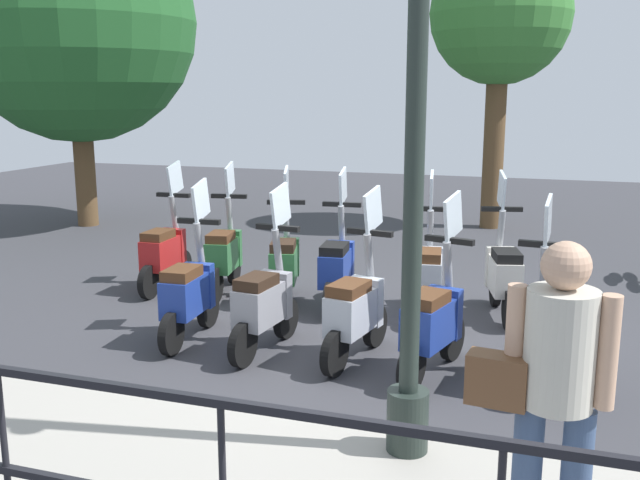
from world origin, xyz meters
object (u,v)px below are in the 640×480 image
(scooter_far_4, at_px, (224,253))
(lamp_post_near, at_px, (414,163))
(scooter_near_1, at_px, (434,321))
(scooter_far_2, at_px, (337,266))
(scooter_far_1, at_px, (428,273))
(scooter_far_3, at_px, (284,263))
(scooter_near_0, at_px, (537,329))
(scooter_near_3, at_px, (265,302))
(scooter_far_0, at_px, (503,273))
(pedestrian_with_bag, at_px, (553,383))
(scooter_near_2, at_px, (356,309))
(tree_large, at_px, (75,22))
(tree_distant, at_px, (500,17))
(scooter_near_4, at_px, (189,292))
(scooter_far_5, at_px, (165,251))

(scooter_far_4, bearing_deg, lamp_post_near, -149.77)
(scooter_near_1, bearing_deg, scooter_far_4, 72.52)
(scooter_far_2, bearing_deg, scooter_far_1, -95.55)
(scooter_far_1, relative_size, scooter_far_4, 1.00)
(scooter_far_3, bearing_deg, scooter_near_0, -134.21)
(scooter_near_3, bearing_deg, scooter_far_0, -42.54)
(pedestrian_with_bag, height_order, scooter_near_2, pedestrian_with_bag)
(pedestrian_with_bag, distance_m, scooter_near_0, 2.65)
(lamp_post_near, distance_m, scooter_near_0, 2.36)
(tree_large, bearing_deg, scooter_near_1, -125.32)
(tree_distant, height_order, scooter_far_0, tree_distant)
(pedestrian_with_bag, relative_size, scooter_far_3, 1.03)
(scooter_near_2, relative_size, scooter_near_3, 1.00)
(lamp_post_near, xyz_separation_m, scooter_near_0, (1.68, -0.73, -1.48))
(scooter_near_4, distance_m, scooter_far_0, 3.29)
(scooter_far_0, relative_size, scooter_far_5, 1.00)
(scooter_near_3, height_order, scooter_far_2, same)
(lamp_post_near, relative_size, scooter_far_5, 2.67)
(tree_large, relative_size, tree_distant, 1.16)
(scooter_near_3, distance_m, scooter_far_4, 2.11)
(scooter_far_2, bearing_deg, scooter_far_3, 86.97)
(scooter_far_0, relative_size, scooter_far_3, 1.00)
(scooter_near_1, relative_size, scooter_far_4, 1.00)
(tree_large, xyz_separation_m, tree_distant, (2.05, -6.94, 0.06))
(scooter_near_2, relative_size, scooter_far_5, 1.00)
(scooter_far_0, bearing_deg, scooter_far_4, 76.95)
(lamp_post_near, xyz_separation_m, scooter_far_1, (3.22, 0.42, -1.48))
(scooter_far_3, bearing_deg, pedestrian_with_bag, -160.60)
(scooter_far_0, height_order, scooter_far_4, same)
(scooter_near_1, relative_size, scooter_far_0, 1.00)
(scooter_near_2, distance_m, scooter_far_5, 3.21)
(scooter_near_2, distance_m, scooter_near_4, 1.67)
(scooter_far_0, xyz_separation_m, scooter_far_1, (-0.23, 0.76, 0.00))
(scooter_far_2, bearing_deg, tree_distant, -18.20)
(scooter_far_4, bearing_deg, scooter_far_1, -104.53)
(scooter_near_4, xyz_separation_m, scooter_far_3, (1.43, -0.44, 0.00))
(scooter_far_2, bearing_deg, scooter_far_0, -88.18)
(scooter_near_2, bearing_deg, scooter_far_5, 71.90)
(scooter_far_1, relative_size, scooter_far_3, 1.00)
(scooter_near_3, relative_size, scooter_far_2, 1.00)
(scooter_near_2, relative_size, scooter_far_1, 1.00)
(scooter_near_3, height_order, scooter_near_4, same)
(tree_large, xyz_separation_m, scooter_far_1, (-3.42, -6.75, -3.06))
(scooter_near_0, bearing_deg, scooter_near_2, 92.48)
(scooter_near_0, distance_m, scooter_far_1, 1.92)
(pedestrian_with_bag, distance_m, tree_large, 11.26)
(lamp_post_near, distance_m, scooter_near_2, 2.43)
(scooter_near_3, bearing_deg, tree_large, 54.38)
(lamp_post_near, relative_size, scooter_far_0, 2.67)
(scooter_near_2, bearing_deg, scooter_far_4, 61.90)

